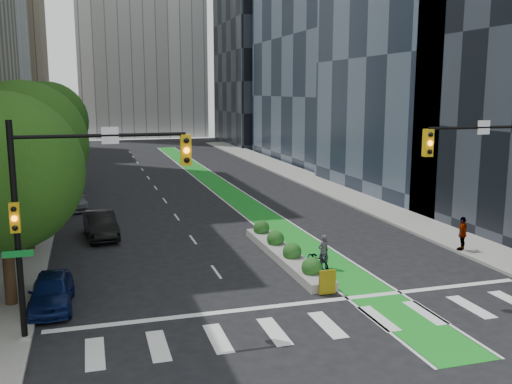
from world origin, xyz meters
TOP-DOWN VIEW (x-y plane):
  - ground at (0.00, 0.00)m, footprint 160.00×160.00m
  - sidewalk_left at (-11.80, 25.00)m, footprint 3.60×90.00m
  - sidewalk_right at (11.80, 25.00)m, footprint 3.60×90.00m
  - bike_lane_paint at (3.00, 30.00)m, footprint 2.20×70.00m
  - building_dark_end at (20.00, 68.00)m, footprint 14.00×18.00m
  - tree_near at (-11.00, 4.00)m, footprint 6.00×6.00m
  - tree_mid at (-11.00, 12.00)m, footprint 6.40×6.40m
  - tree_midfar at (-11.00, 22.00)m, footprint 5.60×5.60m
  - tree_far at (-11.00, 32.00)m, footprint 6.60×6.60m
  - signal_left at (-8.70, 0.46)m, footprint 6.14×0.51m
  - signal_right at (8.67, 0.47)m, footprint 5.82×0.51m
  - median_planter at (1.20, 7.04)m, footprint 1.20×10.26m
  - bicycle at (2.00, 4.69)m, footprint 0.90×2.06m
  - cyclist at (2.43, 5.08)m, footprint 0.69×0.56m
  - parked_car_left_near at (-9.50, 3.50)m, footprint 1.66×3.95m
  - parked_car_left_mid at (-7.41, 13.99)m, footprint 1.99×4.59m
  - parked_car_left_far at (-9.17, 22.81)m, footprint 2.38×4.82m
  - pedestrian_far at (10.30, 5.51)m, footprint 1.09×0.93m

SIDE VIEW (x-z plane):
  - ground at x=0.00m, z-range 0.00..0.00m
  - bike_lane_paint at x=3.00m, z-range 0.00..0.01m
  - sidewalk_left at x=-11.80m, z-range 0.00..0.15m
  - sidewalk_right at x=11.80m, z-range 0.00..0.15m
  - median_planter at x=1.20m, z-range -0.18..0.92m
  - bicycle at x=2.00m, z-range 0.00..1.05m
  - parked_car_left_near at x=-9.50m, z-range 0.00..1.33m
  - parked_car_left_far at x=-9.17m, z-range 0.00..1.35m
  - parked_car_left_mid at x=-7.41m, z-range 0.00..1.47m
  - cyclist at x=2.43m, z-range 0.00..1.64m
  - pedestrian_far at x=10.30m, z-range 0.15..1.90m
  - signal_left at x=-8.70m, z-range 1.18..8.38m
  - signal_right at x=8.67m, z-range 1.20..8.40m
  - tree_midfar at x=-11.00m, z-range 1.07..8.83m
  - tree_near at x=-11.00m, z-range 1.12..9.39m
  - tree_mid at x=-11.00m, z-range 1.18..9.96m
  - tree_far at x=-11.00m, z-range 1.19..10.20m
  - building_dark_end at x=20.00m, z-range 0.00..28.00m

